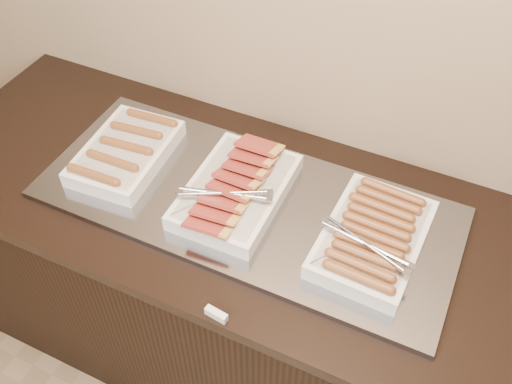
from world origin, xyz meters
TOP-DOWN VIEW (x-y plane):
  - counter at (0.00, 2.13)m, footprint 2.06×0.76m
  - warming_tray at (0.00, 2.13)m, footprint 1.20×0.50m
  - dish_left at (-0.40, 2.13)m, footprint 0.25×0.36m
  - dish_center at (-0.03, 2.13)m, footprint 0.27×0.41m
  - dish_right at (0.37, 2.13)m, footprint 0.27×0.38m
  - label_holder at (0.10, 1.77)m, footprint 0.06×0.02m

SIDE VIEW (x-z plane):
  - counter at x=0.00m, z-range 0.00..0.90m
  - warming_tray at x=0.00m, z-range 0.90..0.92m
  - label_holder at x=0.10m, z-range 0.90..0.92m
  - dish_left at x=-0.40m, z-range 0.91..0.98m
  - dish_center at x=-0.03m, z-range 0.91..1.00m
  - dish_right at x=0.37m, z-range 0.91..0.99m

